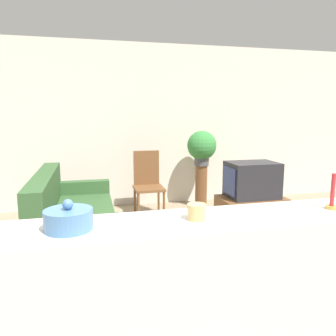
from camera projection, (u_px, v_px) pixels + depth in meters
ground_plane at (170, 330)px, 2.37m from camera, size 14.00×14.00×0.00m
wall_back at (120, 126)px, 5.44m from camera, size 9.00×0.06×2.70m
couch at (72, 222)px, 3.80m from camera, size 0.86×1.82×0.89m
tv_stand at (251, 211)px, 4.58m from camera, size 0.90×0.52×0.41m
television at (252, 180)px, 4.51m from camera, size 0.68×0.49×0.49m
wooden_chair at (148, 181)px, 5.01m from camera, size 0.44×0.44×0.99m
plant_stand at (201, 186)px, 5.47m from camera, size 0.20×0.20×0.71m
potted_plant at (202, 146)px, 5.36m from camera, size 0.48×0.48×0.57m
foreground_counter at (191, 305)px, 1.83m from camera, size 2.87×0.44×0.99m
decorative_bowl at (69, 219)px, 1.60m from camera, size 0.24×0.24×0.15m
candle_jar at (197, 212)px, 1.75m from camera, size 0.10×0.10×0.09m
candlestick at (332, 198)px, 1.94m from camera, size 0.07×0.07×0.21m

